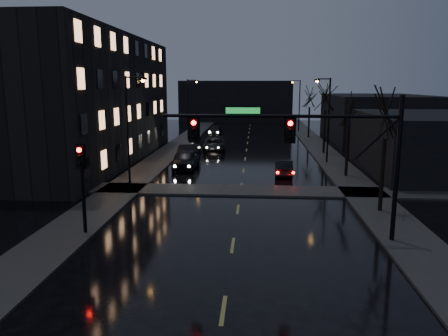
% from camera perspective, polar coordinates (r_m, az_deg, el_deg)
% --- Properties ---
extents(sidewalk_left, '(3.00, 140.00, 0.12)m').
position_cam_1_polar(sidewalk_left, '(47.98, -7.33, 1.99)').
color(sidewalk_left, '#2D2D2B').
rests_on(sidewalk_left, ground).
extents(sidewalk_right, '(3.00, 140.00, 0.12)m').
position_cam_1_polar(sidewalk_right, '(47.63, 13.16, 1.72)').
color(sidewalk_right, '#2D2D2B').
rests_on(sidewalk_right, ground).
extents(sidewalk_cross, '(40.00, 3.00, 0.12)m').
position_cam_1_polar(sidewalk_cross, '(30.87, 2.17, -2.95)').
color(sidewalk_cross, '#2D2D2B').
rests_on(sidewalk_cross, ground).
extents(apartment_block, '(12.00, 30.00, 12.00)m').
position_cam_1_polar(apartment_block, '(45.01, -18.96, 8.50)').
color(apartment_block, black).
rests_on(apartment_block, ground).
extents(commercial_right_near, '(10.00, 14.00, 5.00)m').
position_cam_1_polar(commercial_right_near, '(40.46, 25.14, 2.86)').
color(commercial_right_near, black).
rests_on(commercial_right_near, ground).
extents(commercial_right_far, '(12.00, 18.00, 6.00)m').
position_cam_1_polar(commercial_right_far, '(61.72, 19.27, 6.21)').
color(commercial_right_far, black).
rests_on(commercial_right_far, ground).
extents(far_block, '(22.00, 10.00, 8.00)m').
position_cam_1_polar(far_block, '(89.60, 1.60, 8.75)').
color(far_block, black).
rests_on(far_block, ground).
extents(signal_mast, '(11.11, 0.41, 7.00)m').
position_cam_1_polar(signal_mast, '(20.80, 12.00, 3.51)').
color(signal_mast, black).
rests_on(signal_mast, ground).
extents(signal_pole_left, '(0.35, 0.41, 4.53)m').
position_cam_1_polar(signal_pole_left, '(22.58, -18.06, -1.00)').
color(signal_pole_left, black).
rests_on(signal_pole_left, ground).
extents(tree_near, '(3.52, 3.52, 8.08)m').
position_cam_1_polar(tree_near, '(26.53, 20.52, 7.55)').
color(tree_near, black).
rests_on(tree_near, ground).
extents(tree_mid_a, '(3.30, 3.30, 7.58)m').
position_cam_1_polar(tree_mid_a, '(36.25, 16.08, 7.93)').
color(tree_mid_a, black).
rests_on(tree_mid_a, ground).
extents(tree_mid_b, '(3.74, 3.74, 8.59)m').
position_cam_1_polar(tree_mid_b, '(48.02, 13.20, 9.65)').
color(tree_mid_b, black).
rests_on(tree_mid_b, ground).
extents(tree_far, '(3.43, 3.43, 7.88)m').
position_cam_1_polar(tree_far, '(61.90, 11.16, 9.46)').
color(tree_far, black).
rests_on(tree_far, ground).
extents(streetlight_l_near, '(1.53, 0.28, 8.00)m').
position_cam_1_polar(streetlight_l_near, '(30.79, -12.12, 5.68)').
color(streetlight_l_near, black).
rests_on(streetlight_l_near, ground).
extents(streetlight_l_far, '(1.53, 0.28, 8.00)m').
position_cam_1_polar(streetlight_l_far, '(57.16, -4.55, 8.23)').
color(streetlight_l_far, black).
rests_on(streetlight_l_far, ground).
extents(streetlight_r_mid, '(1.53, 0.28, 8.00)m').
position_cam_1_polar(streetlight_r_mid, '(42.05, 13.24, 7.00)').
color(streetlight_r_mid, black).
rests_on(streetlight_r_mid, ground).
extents(streetlight_r_far, '(1.53, 0.28, 8.00)m').
position_cam_1_polar(streetlight_r_far, '(69.81, 9.66, 8.61)').
color(streetlight_r_far, black).
rests_on(streetlight_r_far, ground).
extents(oncoming_car_a, '(2.08, 4.93, 1.67)m').
position_cam_1_polar(oncoming_car_a, '(38.92, -4.98, 1.10)').
color(oncoming_car_a, black).
rests_on(oncoming_car_a, ground).
extents(oncoming_car_b, '(1.82, 5.12, 1.68)m').
position_cam_1_polar(oncoming_car_b, '(42.14, -4.71, 1.87)').
color(oncoming_car_b, black).
rests_on(oncoming_car_b, ground).
extents(oncoming_car_c, '(2.75, 5.35, 1.44)m').
position_cam_1_polar(oncoming_car_c, '(49.20, -1.25, 3.08)').
color(oncoming_car_c, black).
rests_on(oncoming_car_c, ground).
extents(oncoming_car_d, '(1.87, 4.44, 1.28)m').
position_cam_1_polar(oncoming_car_d, '(64.70, -1.17, 4.91)').
color(oncoming_car_d, black).
rests_on(oncoming_car_d, ground).
extents(lead_car, '(1.58, 4.08, 1.33)m').
position_cam_1_polar(lead_car, '(36.27, 7.80, 0.03)').
color(lead_car, black).
rests_on(lead_car, ground).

